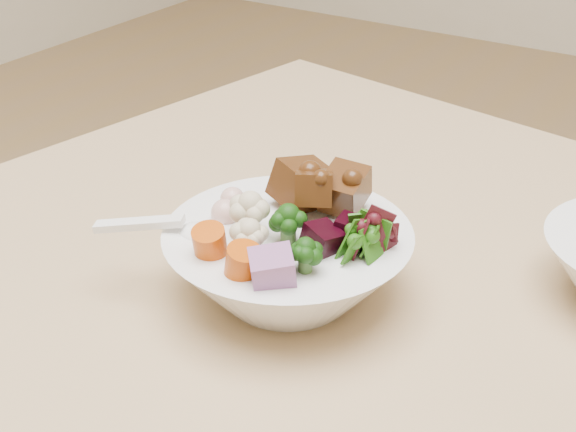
% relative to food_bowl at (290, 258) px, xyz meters
% --- Properties ---
extents(food_bowl, '(0.20, 0.20, 0.11)m').
position_rel_food_bowl_xyz_m(food_bowl, '(0.00, 0.00, 0.00)').
color(food_bowl, white).
rests_on(food_bowl, dining_table).
extents(soup_spoon, '(0.10, 0.06, 0.02)m').
position_rel_food_bowl_xyz_m(soup_spoon, '(-0.07, -0.04, 0.02)').
color(soup_spoon, white).
rests_on(soup_spoon, food_bowl).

